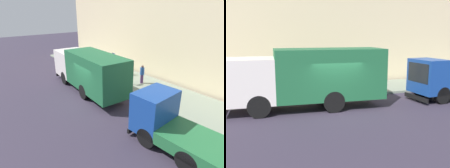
{
  "view_description": "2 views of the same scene",
  "coord_description": "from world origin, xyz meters",
  "views": [
    {
      "loc": [
        -5.92,
        -10.99,
        6.1
      ],
      "look_at": [
        1.71,
        -1.0,
        1.11
      ],
      "focal_mm": 30.3,
      "sensor_mm": 36.0,
      "label": 1
    },
    {
      "loc": [
        -12.4,
        3.85,
        3.86
      ],
      "look_at": [
        0.8,
        -0.3,
        1.29
      ],
      "focal_mm": 42.76,
      "sensor_mm": 36.0,
      "label": 2
    }
  ],
  "objects": [
    {
      "name": "sidewalk",
      "position": [
        5.14,
        0.0,
        0.07
      ],
      "size": [
        4.28,
        30.0,
        0.15
      ],
      "primitive_type": "cube",
      "color": "gray",
      "rests_on": "ground"
    },
    {
      "name": "pedestrian_standing",
      "position": [
        5.34,
        -0.45,
        0.98
      ],
      "size": [
        0.49,
        0.49,
        1.59
      ],
      "rotation": [
        0.0,
        0.0,
        5.6
      ],
      "color": "#502E5B",
      "rests_on": "sidewalk"
    },
    {
      "name": "street_sign_post",
      "position": [
        3.27,
        0.98,
        1.73
      ],
      "size": [
        0.44,
        0.08,
        2.68
      ],
      "color": "#4C5156",
      "rests_on": "sidewalk"
    },
    {
      "name": "small_flatbed_truck",
      "position": [
        0.77,
        -6.71,
        1.13
      ],
      "size": [
        2.46,
        4.9,
        2.46
      ],
      "rotation": [
        0.0,
        0.0,
        0.08
      ],
      "color": "#184195",
      "rests_on": "ground"
    },
    {
      "name": "ground",
      "position": [
        0.0,
        0.0,
        0.0
      ],
      "size": [
        80.0,
        80.0,
        0.0
      ],
      "primitive_type": "plane",
      "color": "#362F40"
    },
    {
      "name": "large_utility_truck",
      "position": [
        1.11,
        1.32,
        1.75
      ],
      "size": [
        2.7,
        8.49,
        3.14
      ],
      "rotation": [
        0.0,
        0.0,
        -0.04
      ],
      "color": "white",
      "rests_on": "ground"
    },
    {
      "name": "pedestrian_walking",
      "position": [
        5.37,
        2.43,
        1.09
      ],
      "size": [
        0.46,
        0.46,
        1.77
      ],
      "rotation": [
        0.0,
        0.0,
        1.98
      ],
      "color": "#453256",
      "rests_on": "sidewalk"
    },
    {
      "name": "building_facade",
      "position": [
        7.78,
        0.0,
        4.52
      ],
      "size": [
        0.5,
        30.0,
        9.04
      ],
      "primitive_type": "cube",
      "color": "beige",
      "rests_on": "ground"
    }
  ]
}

